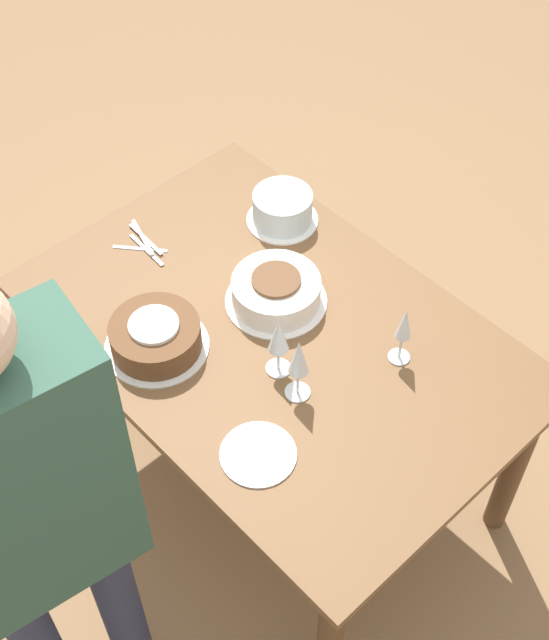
% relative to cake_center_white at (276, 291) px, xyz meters
% --- Properties ---
extents(ground_plane, '(12.00, 12.00, 0.00)m').
position_rel_cake_center_white_xyz_m(ground_plane, '(0.08, -0.08, -0.79)').
color(ground_plane, '#8E6B47').
extents(dining_table, '(1.42, 0.95, 0.74)m').
position_rel_cake_center_white_xyz_m(dining_table, '(0.08, -0.08, -0.15)').
color(dining_table, brown).
rests_on(dining_table, ground_plane).
extents(cake_center_white, '(0.30, 0.30, 0.10)m').
position_rel_cake_center_white_xyz_m(cake_center_white, '(0.00, 0.00, 0.00)').
color(cake_center_white, white).
rests_on(cake_center_white, dining_table).
extents(cake_front_chocolate, '(0.29, 0.29, 0.10)m').
position_rel_cake_center_white_xyz_m(cake_front_chocolate, '(-0.10, -0.36, 0.00)').
color(cake_front_chocolate, white).
rests_on(cake_front_chocolate, dining_table).
extents(cake_back_decorated, '(0.23, 0.23, 0.10)m').
position_rel_cake_center_white_xyz_m(cake_back_decorated, '(-0.23, 0.25, 0.01)').
color(cake_back_decorated, white).
rests_on(cake_back_decorated, dining_table).
extents(wine_glass_near, '(0.07, 0.07, 0.22)m').
position_rel_cake_center_white_xyz_m(wine_glass_near, '(0.28, -0.18, 0.10)').
color(wine_glass_near, silver).
rests_on(wine_glass_near, dining_table).
extents(wine_glass_far, '(0.06, 0.06, 0.20)m').
position_rel_cake_center_white_xyz_m(wine_glass_far, '(0.38, 0.11, 0.09)').
color(wine_glass_far, silver).
rests_on(wine_glass_far, dining_table).
extents(wine_glass_extra, '(0.07, 0.07, 0.20)m').
position_rel_cake_center_white_xyz_m(wine_glass_extra, '(0.18, -0.16, 0.09)').
color(wine_glass_extra, silver).
rests_on(wine_glass_extra, dining_table).
extents(dessert_plate_right, '(0.20, 0.20, 0.01)m').
position_rel_cake_center_white_xyz_m(dessert_plate_right, '(0.35, -0.39, -0.04)').
color(dessert_plate_right, silver).
rests_on(dessert_plate_right, dining_table).
extents(fork_pile, '(0.21, 0.12, 0.01)m').
position_rel_cake_center_white_xyz_m(fork_pile, '(-0.45, -0.14, -0.04)').
color(fork_pile, silver).
rests_on(fork_pile, dining_table).
extents(person_cutting, '(0.28, 0.43, 1.71)m').
position_rel_cake_center_white_xyz_m(person_cutting, '(0.27, -0.94, 0.24)').
color(person_cutting, '#2D334C').
rests_on(person_cutting, ground_plane).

